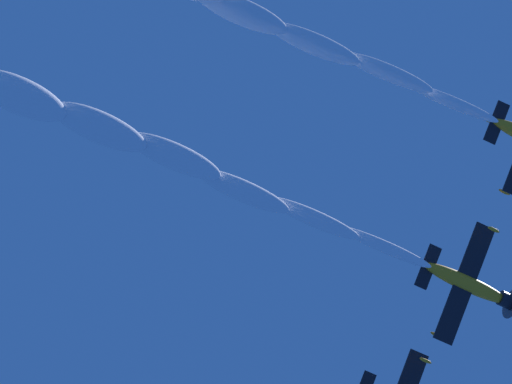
% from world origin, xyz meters
% --- Properties ---
extents(airplane_left_wingman, '(9.04, 9.89, 3.45)m').
position_xyz_m(airplane_left_wingman, '(0.87, 1.03, 67.97)').
color(airplane_left_wingman, orange).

